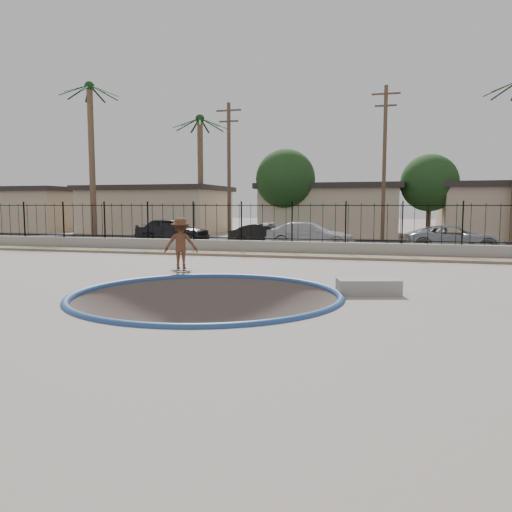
{
  "coord_description": "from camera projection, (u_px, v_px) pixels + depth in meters",
  "views": [
    {
      "loc": [
        4.55,
        -12.87,
        2.32
      ],
      "look_at": [
        0.49,
        2.0,
        0.74
      ],
      "focal_mm": 35.0,
      "sensor_mm": 36.0,
      "label": 1
    }
  ],
  "objects": [
    {
      "name": "ground",
      "position": [
        298.0,
        272.0,
        25.41
      ],
      "size": [
        120.0,
        120.0,
        2.2
      ],
      "primitive_type": "cube",
      "color": "gray",
      "rests_on": "ground"
    },
    {
      "name": "bowl_pit",
      "position": [
        207.0,
        296.0,
        12.82
      ],
      "size": [
        6.84,
        6.84,
        1.8
      ],
      "primitive_type": null,
      "color": "#4A3F39",
      "rests_on": "ground"
    },
    {
      "name": "coping_ring",
      "position": [
        207.0,
        296.0,
        12.82
      ],
      "size": [
        7.04,
        7.04,
        0.2
      ],
      "primitive_type": "torus",
      "color": "navy",
      "rests_on": "ground"
    },
    {
      "name": "rock_strip",
      "position": [
        287.0,
        255.0,
        22.6
      ],
      "size": [
        42.0,
        1.6,
        0.11
      ],
      "primitive_type": "cube",
      "color": "#998664",
      "rests_on": "ground"
    },
    {
      "name": "retaining_wall",
      "position": [
        292.0,
        248.0,
        23.63
      ],
      "size": [
        42.0,
        0.45,
        0.6
      ],
      "primitive_type": "cube",
      "color": "#9D958A",
      "rests_on": "ground"
    },
    {
      "name": "fence",
      "position": [
        292.0,
        222.0,
        23.51
      ],
      "size": [
        40.0,
        0.04,
        1.8
      ],
      "color": "black",
      "rests_on": "retaining_wall"
    },
    {
      "name": "street",
      "position": [
        313.0,
        243.0,
        30.09
      ],
      "size": [
        90.0,
        8.0,
        0.04
      ],
      "primitive_type": "cube",
      "color": "black",
      "rests_on": "ground"
    },
    {
      "name": "house_west_far",
      "position": [
        30.0,
        209.0,
        46.33
      ],
      "size": [
        10.6,
        8.6,
        3.9
      ],
      "color": "tan",
      "rests_on": "ground"
    },
    {
      "name": "house_west",
      "position": [
        157.0,
        209.0,
        42.93
      ],
      "size": [
        11.6,
        8.6,
        3.9
      ],
      "color": "tan",
      "rests_on": "ground"
    },
    {
      "name": "house_center",
      "position": [
        332.0,
        209.0,
        39.01
      ],
      "size": [
        10.6,
        8.6,
        3.9
      ],
      "color": "tan",
      "rests_on": "ground"
    },
    {
      "name": "palm_left",
      "position": [
        91.0,
        128.0,
        36.61
      ],
      "size": [
        2.3,
        2.3,
        11.3
      ],
      "color": "brown",
      "rests_on": "ground"
    },
    {
      "name": "palm_mid",
      "position": [
        200.0,
        149.0,
        38.74
      ],
      "size": [
        2.3,
        2.3,
        9.3
      ],
      "color": "brown",
      "rests_on": "ground"
    },
    {
      "name": "utility_pole_left",
      "position": [
        229.0,
        169.0,
        33.1
      ],
      "size": [
        1.7,
        0.24,
        9.0
      ],
      "color": "#473323",
      "rests_on": "ground"
    },
    {
      "name": "utility_pole_mid",
      "position": [
        384.0,
        162.0,
        30.46
      ],
      "size": [
        1.7,
        0.24,
        9.5
      ],
      "color": "#473323",
      "rests_on": "ground"
    },
    {
      "name": "street_tree_left",
      "position": [
        286.0,
        179.0,
        36.21
      ],
      "size": [
        4.32,
        4.32,
        6.36
      ],
      "color": "#473323",
      "rests_on": "ground"
    },
    {
      "name": "street_tree_mid",
      "position": [
        430.0,
        183.0,
        34.59
      ],
      "size": [
        3.96,
        3.96,
        5.83
      ],
      "color": "#473323",
      "rests_on": "ground"
    },
    {
      "name": "skater",
      "position": [
        181.0,
        246.0,
        17.21
      ],
      "size": [
        1.31,
        1.01,
        1.79
      ],
      "primitive_type": "imported",
      "rotation": [
        0.0,
        0.0,
        3.48
      ],
      "color": "brown",
      "rests_on": "ground"
    },
    {
      "name": "skateboard",
      "position": [
        181.0,
        271.0,
        17.3
      ],
      "size": [
        0.78,
        0.29,
        0.07
      ],
      "rotation": [
        0.0,
        0.0,
        -0.14
      ],
      "color": "black",
      "rests_on": "ground"
    },
    {
      "name": "concrete_ledge",
      "position": [
        368.0,
        287.0,
        12.99
      ],
      "size": [
        1.73,
        1.11,
        0.4
      ],
      "primitive_type": "cube",
      "rotation": [
        0.0,
        0.0,
        0.28
      ],
      "color": "gray",
      "rests_on": "ground"
    },
    {
      "name": "car_a",
      "position": [
        172.0,
        230.0,
        30.06
      ],
      "size": [
        4.54,
        1.94,
        1.53
      ],
      "primitive_type": "imported",
      "rotation": [
        0.0,
        0.0,
        1.54
      ],
      "color": "black",
      "rests_on": "street"
    },
    {
      "name": "car_b",
      "position": [
        265.0,
        236.0,
        27.13
      ],
      "size": [
        3.81,
        1.43,
        1.24
      ],
      "primitive_type": "imported",
      "rotation": [
        0.0,
        0.0,
        1.54
      ],
      "color": "black",
      "rests_on": "street"
    },
    {
      "name": "car_c",
      "position": [
        310.0,
        235.0,
        26.47
      ],
      "size": [
        4.78,
        1.97,
        1.38
      ],
      "primitive_type": "imported",
      "rotation": [
        0.0,
        0.0,
        1.58
      ],
      "color": "silver",
      "rests_on": "street"
    },
    {
      "name": "car_d",
      "position": [
        455.0,
        238.0,
        24.59
      ],
      "size": [
        4.8,
        2.53,
        1.29
      ],
      "primitive_type": "imported",
      "rotation": [
        0.0,
        0.0,
        1.66
      ],
      "color": "gray",
      "rests_on": "street"
    }
  ]
}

